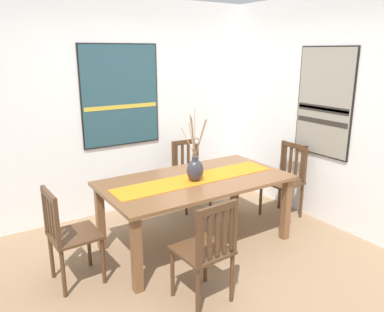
% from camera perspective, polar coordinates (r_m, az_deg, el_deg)
% --- Properties ---
extents(ground_plane, '(6.40, 6.40, 0.03)m').
position_cam_1_polar(ground_plane, '(3.94, 2.44, -16.36)').
color(ground_plane, '#8E7051').
extents(wall_back, '(6.40, 0.12, 2.70)m').
position_cam_1_polar(wall_back, '(5.03, -9.80, 7.13)').
color(wall_back, white).
rests_on(wall_back, ground_plane).
extents(wall_side, '(0.12, 6.40, 2.70)m').
position_cam_1_polar(wall_side, '(4.73, 21.46, 5.77)').
color(wall_side, white).
rests_on(wall_side, ground_plane).
extents(dining_table, '(1.98, 1.06, 0.75)m').
position_cam_1_polar(dining_table, '(4.07, 0.55, -4.69)').
color(dining_table, brown).
rests_on(dining_table, ground_plane).
extents(table_runner, '(1.82, 0.36, 0.01)m').
position_cam_1_polar(table_runner, '(4.04, 0.56, -3.42)').
color(table_runner, orange).
rests_on(table_runner, dining_table).
extents(centerpiece_vase, '(0.26, 0.30, 0.75)m').
position_cam_1_polar(centerpiece_vase, '(3.93, 0.48, -1.84)').
color(centerpiece_vase, '#333338').
rests_on(centerpiece_vase, dining_table).
extents(chair_0, '(0.44, 0.44, 0.93)m').
position_cam_1_polar(chair_0, '(3.20, 2.21, -13.77)').
color(chair_0, '#4C301C').
rests_on(chair_0, ground_plane).
extents(chair_1, '(0.44, 0.44, 0.92)m').
position_cam_1_polar(chair_1, '(3.63, -18.02, -11.03)').
color(chair_1, '#4C301C').
rests_on(chair_1, ground_plane).
extents(chair_2, '(0.44, 0.44, 0.94)m').
position_cam_1_polar(chair_2, '(4.98, 13.79, -3.33)').
color(chair_2, '#4C301C').
rests_on(chair_2, ground_plane).
extents(chair_3, '(0.45, 0.45, 0.90)m').
position_cam_1_polar(chair_3, '(5.12, -0.30, -2.47)').
color(chair_3, '#4C301C').
rests_on(chair_3, ground_plane).
extents(painting_on_back_wall, '(1.02, 0.05, 1.26)m').
position_cam_1_polar(painting_on_back_wall, '(4.91, -10.66, 8.87)').
color(painting_on_back_wall, black).
extents(painting_on_side_wall, '(0.05, 0.77, 1.28)m').
position_cam_1_polar(painting_on_side_wall, '(4.78, 19.21, 7.59)').
color(painting_on_side_wall, black).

